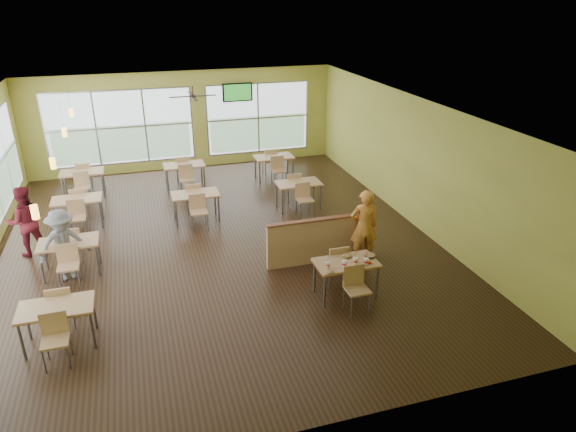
% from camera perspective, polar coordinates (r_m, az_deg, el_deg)
% --- Properties ---
extents(room, '(12.00, 12.04, 3.20)m').
position_cam_1_polar(room, '(11.76, -8.17, 4.00)').
color(room, black).
rests_on(room, ground).
extents(window_bays, '(9.24, 10.24, 2.38)m').
position_cam_1_polar(window_bays, '(14.65, -20.49, 6.20)').
color(window_bays, white).
rests_on(window_bays, room).
extents(main_table, '(1.22, 1.52, 0.87)m').
position_cam_1_polar(main_table, '(10.02, 6.46, -5.67)').
color(main_table, tan).
rests_on(main_table, floor).
extents(half_wall_divider, '(2.40, 0.14, 1.04)m').
position_cam_1_polar(half_wall_divider, '(11.26, 3.56, -2.69)').
color(half_wall_divider, tan).
rests_on(half_wall_divider, floor).
extents(dining_tables, '(6.92, 8.72, 0.87)m').
position_cam_1_polar(dining_tables, '(13.60, -13.49, 1.98)').
color(dining_tables, tan).
rests_on(dining_tables, floor).
extents(pendant_lights, '(0.11, 7.31, 0.86)m').
position_cam_1_polar(pendant_lights, '(12.14, -24.12, 7.02)').
color(pendant_lights, '#2D2119').
rests_on(pendant_lights, ceiling).
extents(ceiling_fan, '(1.25, 1.25, 0.29)m').
position_cam_1_polar(ceiling_fan, '(14.29, -10.52, 12.98)').
color(ceiling_fan, '#2D2119').
rests_on(ceiling_fan, ceiling).
extents(tv_backwall, '(1.00, 0.07, 0.60)m').
position_cam_1_polar(tv_backwall, '(17.47, -5.64, 13.52)').
color(tv_backwall, black).
rests_on(tv_backwall, wall_back).
extents(man_plaid, '(0.67, 0.50, 1.68)m').
position_cam_1_polar(man_plaid, '(11.24, 8.44, -1.15)').
color(man_plaid, '#CE5216').
rests_on(man_plaid, floor).
extents(patron_maroon, '(0.92, 0.79, 1.64)m').
position_cam_1_polar(patron_maroon, '(12.84, -27.16, -0.53)').
color(patron_maroon, '#5B131C').
rests_on(patron_maroon, floor).
extents(patron_grey, '(1.13, 0.88, 1.54)m').
position_cam_1_polar(patron_grey, '(11.45, -23.69, -2.94)').
color(patron_grey, slate).
rests_on(patron_grey, floor).
extents(cup_blue, '(0.09, 0.09, 0.31)m').
position_cam_1_polar(cup_blue, '(9.71, 4.44, -5.39)').
color(cup_blue, white).
rests_on(cup_blue, main_table).
extents(cup_yellow, '(0.10, 0.10, 0.36)m').
position_cam_1_polar(cup_yellow, '(9.75, 6.29, -5.27)').
color(cup_yellow, white).
rests_on(cup_yellow, main_table).
extents(cup_red_near, '(0.10, 0.10, 0.37)m').
position_cam_1_polar(cup_red_near, '(9.87, 7.51, -4.94)').
color(cup_red_near, white).
rests_on(cup_red_near, main_table).
extents(cup_red_far, '(0.10, 0.10, 0.37)m').
position_cam_1_polar(cup_red_far, '(9.87, 8.67, -5.01)').
color(cup_red_far, white).
rests_on(cup_red_far, main_table).
extents(food_basket, '(0.22, 0.22, 0.05)m').
position_cam_1_polar(food_basket, '(10.18, 9.06, -4.38)').
color(food_basket, black).
rests_on(food_basket, main_table).
extents(ketchup_cup, '(0.07, 0.07, 0.03)m').
position_cam_1_polar(ketchup_cup, '(9.96, 9.09, -5.15)').
color(ketchup_cup, '#B41907').
rests_on(ketchup_cup, main_table).
extents(wrapper_left, '(0.17, 0.16, 0.03)m').
position_cam_1_polar(wrapper_left, '(9.56, 4.74, -6.20)').
color(wrapper_left, tan).
rests_on(wrapper_left, main_table).
extents(wrapper_mid, '(0.22, 0.20, 0.05)m').
position_cam_1_polar(wrapper_mid, '(10.13, 6.54, -4.39)').
color(wrapper_mid, tan).
rests_on(wrapper_mid, main_table).
extents(wrapper_right, '(0.14, 0.13, 0.04)m').
position_cam_1_polar(wrapper_right, '(9.89, 8.24, -5.29)').
color(wrapper_right, tan).
rests_on(wrapper_right, main_table).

